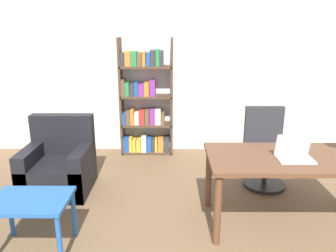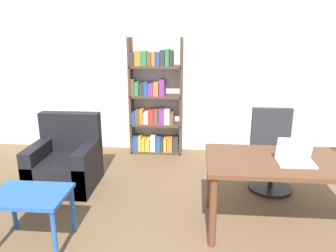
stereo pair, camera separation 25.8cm
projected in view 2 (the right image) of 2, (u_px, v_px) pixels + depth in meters
The scene contains 7 objects.
wall_back at pixel (198, 68), 5.16m from camera, with size 8.00×0.06×2.70m.
desk at pixel (291, 169), 3.14m from camera, with size 1.63×0.82×0.74m.
laptop at pixel (295, 157), 3.04m from camera, with size 0.33×0.23×0.24m.
office_chair at pixel (271, 154), 4.08m from camera, with size 0.53×0.53×1.00m.
side_table_blue at pixel (30, 201), 2.97m from camera, with size 0.68×0.50×0.51m.
armchair at pixel (66, 164), 4.17m from camera, with size 0.79×0.75×0.90m.
bookshelf at pixel (154, 104), 5.19m from camera, with size 0.83×0.28×1.83m.
Camera 2 is at (-0.02, -0.70, 1.92)m, focal length 35.00 mm.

